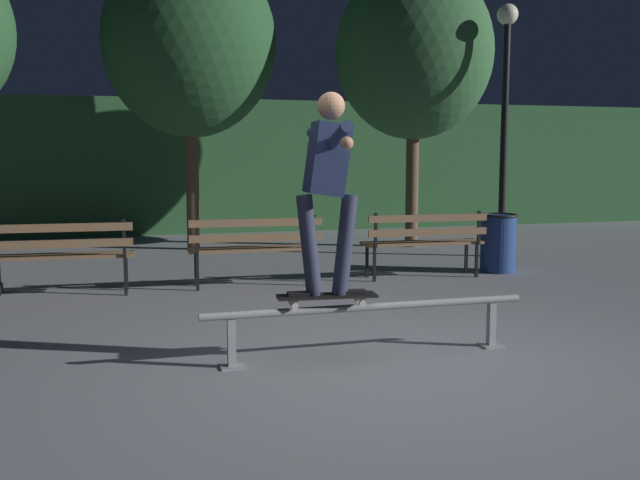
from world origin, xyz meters
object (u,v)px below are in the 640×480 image
(grind_rail, at_px, (368,315))
(trash_can, at_px, (498,242))
(lamp_post_right, at_px, (505,98))
(park_bench_leftmost, at_px, (60,250))
(park_bench_right_center, at_px, (425,238))
(tree_far_right, at_px, (414,53))
(park_bench_left_center, at_px, (255,243))
(tree_behind_benches, at_px, (190,43))
(skateboard, at_px, (327,297))
(skateboarder, at_px, (328,176))

(grind_rail, height_order, trash_can, trash_can)
(grind_rail, height_order, lamp_post_right, lamp_post_right)
(trash_can, bearing_deg, park_bench_leftmost, -177.71)
(park_bench_right_center, relative_size, tree_far_right, 0.34)
(park_bench_left_center, relative_size, tree_behind_benches, 0.32)
(skateboard, height_order, park_bench_leftmost, park_bench_leftmost)
(grind_rail, relative_size, trash_can, 3.34)
(skateboard, distance_m, park_bench_right_center, 3.94)
(grind_rail, bearing_deg, park_bench_left_center, 95.27)
(park_bench_leftmost, height_order, tree_behind_benches, tree_behind_benches)
(tree_behind_benches, height_order, tree_far_right, tree_behind_benches)
(park_bench_right_center, distance_m, tree_far_right, 4.31)
(grind_rail, distance_m, park_bench_right_center, 3.76)
(park_bench_left_center, bearing_deg, park_bench_right_center, 0.00)
(skateboard, distance_m, skateboarder, 0.94)
(park_bench_left_center, distance_m, lamp_post_right, 4.93)
(park_bench_right_center, bearing_deg, skateboard, -125.26)
(park_bench_left_center, bearing_deg, skateboard, -90.84)
(skateboard, relative_size, park_bench_leftmost, 0.49)
(grind_rail, height_order, park_bench_leftmost, park_bench_leftmost)
(tree_far_right, bearing_deg, trash_can, -88.71)
(park_bench_leftmost, bearing_deg, trash_can, 2.29)
(skateboard, distance_m, tree_far_right, 7.71)
(tree_behind_benches, bearing_deg, grind_rail, -84.71)
(park_bench_leftmost, relative_size, tree_behind_benches, 0.32)
(park_bench_right_center, distance_m, lamp_post_right, 3.21)
(park_bench_leftmost, height_order, trash_can, park_bench_leftmost)
(trash_can, bearing_deg, park_bench_right_center, -169.33)
(tree_far_right, relative_size, trash_can, 6.03)
(grind_rail, height_order, tree_behind_benches, tree_behind_benches)
(park_bench_left_center, bearing_deg, park_bench_leftmost, 180.00)
(park_bench_leftmost, xyz_separation_m, park_bench_right_center, (4.46, 0.00, 0.00))
(skateboarder, bearing_deg, tree_far_right, 61.54)
(skateboard, relative_size, park_bench_left_center, 0.49)
(skateboard, height_order, park_bench_left_center, park_bench_left_center)
(park_bench_leftmost, bearing_deg, lamp_post_right, 13.47)
(grind_rail, relative_size, park_bench_left_center, 1.65)
(grind_rail, xyz_separation_m, park_bench_right_center, (1.93, 3.22, 0.20))
(park_bench_right_center, height_order, lamp_post_right, lamp_post_right)
(trash_can, bearing_deg, tree_far_right, 91.29)
(skateboarder, bearing_deg, lamp_post_right, 48.01)
(tree_behind_benches, bearing_deg, trash_can, -43.24)
(lamp_post_right, bearing_deg, tree_far_right, 120.09)
(skateboarder, relative_size, trash_can, 1.95)
(skateboard, xyz_separation_m, tree_far_right, (3.42, 6.30, 2.83))
(park_bench_right_center, height_order, tree_far_right, tree_far_right)
(skateboard, xyz_separation_m, park_bench_right_center, (2.28, 3.22, 0.03))
(park_bench_leftmost, height_order, tree_far_right, tree_far_right)
(tree_behind_benches, height_order, trash_can, tree_behind_benches)
(lamp_post_right, relative_size, trash_can, 4.88)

